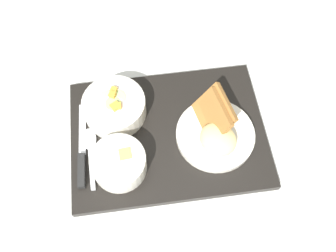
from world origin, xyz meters
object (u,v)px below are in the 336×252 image
(bowl_salad, at_px, (114,106))
(knife, at_px, (82,159))
(spoon, at_px, (90,148))
(bowl_soup, at_px, (119,162))
(plate_main, at_px, (215,132))

(bowl_salad, height_order, knife, bowl_salad)
(bowl_salad, distance_m, spoon, 0.11)
(bowl_soup, height_order, plate_main, plate_main)
(knife, height_order, spoon, knife)
(bowl_salad, xyz_separation_m, knife, (-0.08, -0.11, -0.02))
(bowl_soup, xyz_separation_m, spoon, (-0.06, 0.05, -0.02))
(spoon, bearing_deg, knife, 141.68)
(spoon, bearing_deg, plate_main, -93.19)
(knife, bearing_deg, bowl_salad, -34.83)
(bowl_soup, bearing_deg, knife, 160.31)
(plate_main, height_order, spoon, plate_main)
(bowl_soup, distance_m, knife, 0.09)
(bowl_salad, bearing_deg, plate_main, -23.25)
(plate_main, distance_m, spoon, 0.27)
(spoon, bearing_deg, bowl_soup, -132.71)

